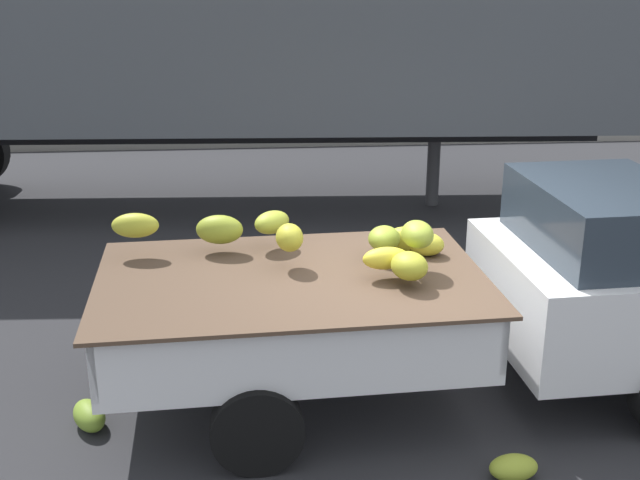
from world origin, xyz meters
name	(u,v)px	position (x,y,z in m)	size (l,w,h in m)	color
ground	(419,397)	(0.00, 0.00, 0.00)	(220.00, 220.00, 0.00)	#28282B
curb_strip	(321,138)	(0.00, 9.50, 0.08)	(80.00, 0.80, 0.16)	gray
pickup_truck	(549,286)	(1.03, 0.13, 0.88)	(5.23, 2.13, 1.70)	white
semi_trailer	(186,22)	(-2.13, 5.43, 2.54)	(12.11, 3.16, 3.95)	#4C5156
fallen_banana_bunch_near_tailgate	(89,416)	(-2.55, -0.23, 0.10)	(0.38, 0.22, 0.20)	olive
fallen_banana_bunch_by_wheel	(513,467)	(0.42, -1.09, 0.08)	(0.34, 0.22, 0.17)	#95A42E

